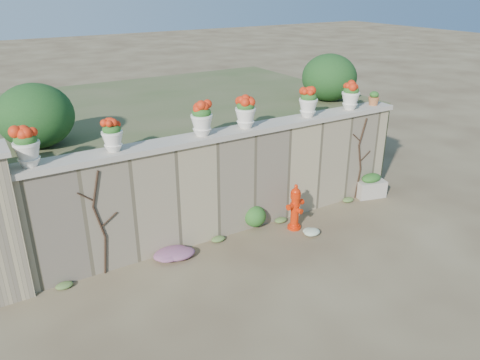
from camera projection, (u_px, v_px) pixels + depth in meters
ground at (285, 271)px, 8.17m from camera, size 80.00×80.00×0.00m
stone_wall at (232, 184)px, 9.19m from camera, size 8.00×0.40×2.00m
wall_cap at (232, 133)px, 8.78m from camera, size 8.10×0.52×0.10m
raised_fill at (168, 140)px, 11.71m from camera, size 9.00×6.00×2.00m
back_shrub_left at (35, 116)px, 8.00m from camera, size 1.30×1.30×1.10m
back_shrub_right at (329, 77)px, 11.15m from camera, size 1.30×1.30×1.10m
vine_left at (100, 222)px, 7.75m from camera, size 0.60×0.04×1.91m
vine_right at (360, 158)px, 10.56m from camera, size 0.60×0.04×1.91m
fire_hydrant at (295, 207)px, 9.40m from camera, size 0.42×0.30×0.97m
planter_box at (370, 186)px, 10.92m from camera, size 0.75×0.55×0.56m
green_shrub at (261, 215)px, 9.49m from camera, size 0.62×0.56×0.59m
magenta_clump at (172, 254)px, 8.48m from camera, size 0.86×0.57×0.23m
white_flowers at (307, 232)px, 9.25m from camera, size 0.51×0.41×0.18m
urn_pot_0 at (27, 147)px, 6.95m from camera, size 0.39×0.39×0.61m
urn_pot_1 at (112, 135)px, 7.58m from camera, size 0.35×0.35×0.54m
urn_pot_2 at (202, 119)px, 8.34m from camera, size 0.39×0.39×0.62m
urn_pot_3 at (245, 112)px, 8.78m from camera, size 0.39×0.39×0.61m
urn_pot_4 at (308, 102)px, 9.50m from camera, size 0.38×0.38×0.60m
urn_pot_5 at (351, 96)px, 10.06m from camera, size 0.38×0.38×0.60m
terracotta_pot at (374, 99)px, 10.47m from camera, size 0.25×0.25×0.30m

